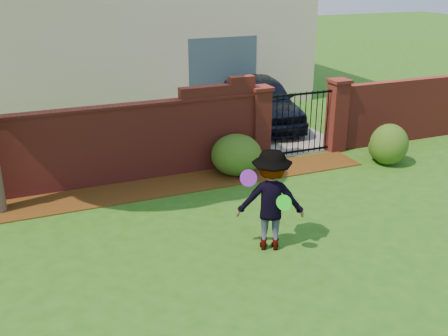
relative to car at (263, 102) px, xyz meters
name	(u,v)px	position (x,y,z in m)	size (l,w,h in m)	color
ground	(235,259)	(-3.87, -6.73, -0.74)	(80.00, 80.00, 0.01)	#255715
mulch_bed	(132,192)	(-4.82, -3.39, -0.72)	(11.10, 1.08, 0.03)	#3E220B
brick_wall	(72,148)	(-5.88, -2.73, 0.19)	(8.70, 0.31, 2.16)	maroon
brick_wall_return	(399,111)	(2.73, -2.73, 0.11)	(4.00, 0.25, 1.70)	maroon
pillar_left	(260,124)	(-1.47, -2.73, 0.22)	(0.50, 0.50, 1.88)	maroon
pillar_right	(337,115)	(0.73, -2.73, 0.22)	(0.50, 0.50, 1.88)	maroon
iron_gate	(299,123)	(-0.37, -2.73, 0.12)	(1.78, 0.03, 1.60)	black
driveway	(235,117)	(-0.37, 1.27, -0.73)	(3.20, 8.00, 0.01)	slate
house	(125,8)	(-2.86, 5.27, 2.43)	(12.40, 6.40, 6.30)	beige
car	(263,102)	(0.00, 0.00, 0.00)	(1.74, 4.31, 1.47)	black
shrub_left	(236,155)	(-2.33, -3.30, -0.26)	(1.17, 1.17, 0.95)	#214B16
shrub_middle	(389,144)	(1.35, -4.08, -0.23)	(0.91, 0.91, 1.01)	#214B16
shrub_right	(385,148)	(1.39, -3.91, -0.38)	(0.81, 0.81, 0.72)	#214B16
man	(271,201)	(-3.17, -6.61, 0.15)	(1.14, 0.65, 1.76)	gray
frisbee_purple	(248,178)	(-3.55, -6.54, 0.58)	(0.28, 0.28, 0.03)	purple
frisbee_green	(284,203)	(-3.11, -6.94, 0.24)	(0.26, 0.26, 0.02)	#1CD31F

